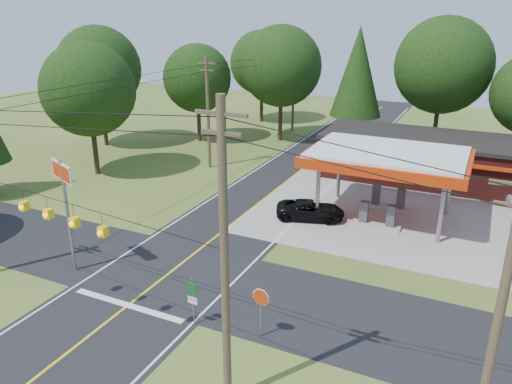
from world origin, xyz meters
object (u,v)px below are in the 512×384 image
at_px(octagonal_stop_sign, 261,301).
at_px(gas_canopy, 387,159).
at_px(suv_car, 310,210).
at_px(big_stop_sign, 64,191).
at_px(sedan_car, 509,190).

bearing_deg(octagonal_stop_sign, gas_canopy, 82.88).
distance_m(gas_canopy, octagonal_stop_sign, 16.32).
bearing_deg(suv_car, octagonal_stop_sign, 173.96).
bearing_deg(big_stop_sign, sedan_car, 46.29).
xyz_separation_m(sedan_car, big_stop_sign, (-22.00, -23.01, 4.04)).
height_order(gas_canopy, big_stop_sign, big_stop_sign).
height_order(suv_car, octagonal_stop_sign, octagonal_stop_sign).
relative_size(sedan_car, octagonal_stop_sign, 1.68).
bearing_deg(sedan_car, gas_canopy, -160.59).
bearing_deg(octagonal_stop_sign, big_stop_sign, 175.21).
height_order(sedan_car, big_stop_sign, big_stop_sign).
xyz_separation_m(gas_canopy, big_stop_sign, (-14.00, -15.01, 0.48)).
height_order(suv_car, big_stop_sign, big_stop_sign).
relative_size(suv_car, big_stop_sign, 0.73).
xyz_separation_m(suv_car, octagonal_stop_sign, (2.50, -13.58, 1.20)).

